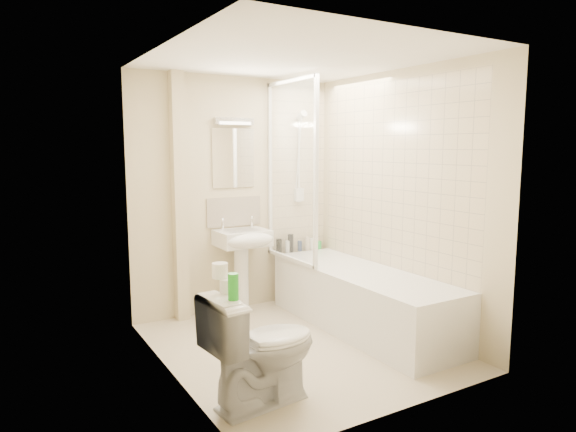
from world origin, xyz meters
TOP-DOWN VIEW (x-y plane):
  - floor at (0.00, 0.00)m, footprint 2.50×2.50m
  - wall_back at (0.00, 1.25)m, footprint 2.20×0.02m
  - wall_left at (-1.10, 0.00)m, footprint 0.02×2.50m
  - wall_right at (1.10, 0.00)m, footprint 0.02×2.50m
  - ceiling at (0.00, 0.00)m, footprint 2.20×2.50m
  - tile_back at (0.75, 1.24)m, footprint 0.70×0.01m
  - tile_right at (1.09, 0.08)m, footprint 0.01×2.10m
  - pipe_boxing at (-0.62, 1.19)m, footprint 0.12×0.12m
  - splashback at (-0.02, 1.24)m, footprint 0.60×0.02m
  - mirror at (-0.02, 1.24)m, footprint 0.46×0.01m
  - strip_light at (-0.02, 1.22)m, footprint 0.42×0.07m
  - bathtub at (0.75, 0.08)m, footprint 0.70×2.10m
  - shower_screen at (0.40, 0.80)m, footprint 0.04×0.92m
  - shower_fixture at (0.75, 1.19)m, footprint 0.10×0.16m
  - pedestal_sink at (-0.02, 1.01)m, footprint 0.51×0.47m
  - bottle_black_a at (0.47, 1.16)m, footprint 0.06×0.06m
  - bottle_white_a at (0.57, 1.16)m, footprint 0.05×0.05m
  - bottle_black_b at (0.61, 1.16)m, footprint 0.06×0.06m
  - bottle_blue at (0.73, 1.16)m, footprint 0.05×0.05m
  - bottle_cream at (0.83, 1.16)m, footprint 0.06×0.06m
  - bottle_white_b at (0.89, 1.16)m, footprint 0.05×0.05m
  - bottle_green at (0.98, 1.16)m, footprint 0.07×0.07m
  - toilet at (-0.72, -0.71)m, footprint 0.59×0.85m
  - toilet_roll_lower at (-0.93, -0.65)m, footprint 0.10×0.10m
  - toilet_roll_upper at (-0.97, -0.61)m, footprint 0.10×0.10m
  - green_bottle at (-0.97, -0.81)m, footprint 0.07×0.07m

SIDE VIEW (x-z plane):
  - floor at x=0.00m, z-range 0.00..0.00m
  - bathtub at x=0.75m, z-range 0.01..0.56m
  - toilet at x=-0.72m, z-range 0.00..0.78m
  - bottle_green at x=0.98m, z-range 0.55..0.64m
  - bottle_blue at x=0.73m, z-range 0.55..0.66m
  - bottle_white_a at x=0.57m, z-range 0.55..0.68m
  - bottle_white_b at x=0.89m, z-range 0.55..0.68m
  - bottle_cream at x=0.83m, z-range 0.55..0.70m
  - bottle_black_a at x=0.47m, z-range 0.55..0.71m
  - bottle_black_b at x=0.61m, z-range 0.55..0.75m
  - pedestal_sink at x=-0.02m, z-range 0.20..1.18m
  - toilet_roll_lower at x=-0.93m, z-range 0.78..0.87m
  - green_bottle at x=-0.97m, z-range 0.78..0.94m
  - toilet_roll_upper at x=-0.97m, z-range 0.87..0.96m
  - splashback at x=-0.02m, z-range 0.88..1.18m
  - wall_back at x=0.00m, z-range 0.00..2.40m
  - wall_left at x=-1.10m, z-range 0.00..2.40m
  - wall_right at x=1.10m, z-range 0.00..2.40m
  - pipe_boxing at x=-0.62m, z-range 0.00..2.40m
  - tile_back at x=0.75m, z-range 0.55..2.30m
  - tile_right at x=1.09m, z-range 0.55..2.30m
  - shower_screen at x=0.40m, z-range 0.55..2.35m
  - shower_fixture at x=0.75m, z-range 1.05..2.04m
  - mirror at x=-0.02m, z-range 1.28..1.88m
  - strip_light at x=-0.02m, z-range 1.92..1.98m
  - ceiling at x=0.00m, z-range 2.39..2.41m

